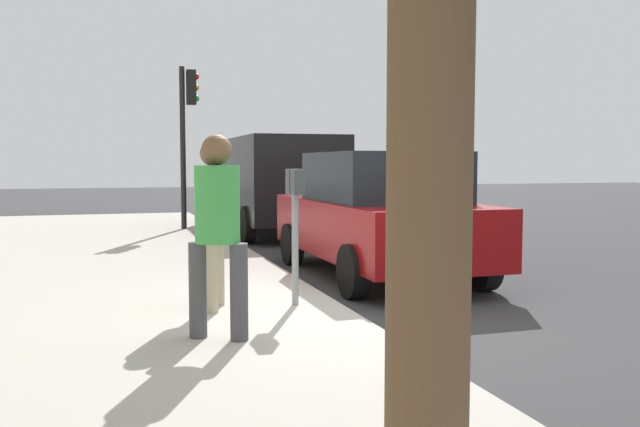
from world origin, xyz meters
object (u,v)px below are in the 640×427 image
(parking_meter, at_px, (295,207))
(traffic_signal, at_px, (187,120))
(parked_sedan_near, at_px, (378,214))
(parked_van_far, at_px, (275,179))
(pedestrian_at_meter, at_px, (213,212))
(pedestrian_bystander, at_px, (217,221))

(parking_meter, relative_size, traffic_signal, 0.39)
(parked_sedan_near, relative_size, parked_van_far, 0.84)
(parking_meter, xyz_separation_m, pedestrian_at_meter, (0.06, 0.83, -0.03))
(parking_meter, bearing_deg, parked_van_far, -12.28)
(pedestrian_at_meter, distance_m, traffic_signal, 8.72)
(traffic_signal, bearing_deg, parking_meter, -179.23)
(pedestrian_at_meter, bearing_deg, parking_meter, 14.79)
(pedestrian_at_meter, height_order, parked_sedan_near, pedestrian_at_meter)
(parked_sedan_near, bearing_deg, parking_meter, 140.07)
(parked_van_far, bearing_deg, parked_sedan_near, 180.00)
(parked_sedan_near, bearing_deg, pedestrian_at_meter, 128.53)
(parked_van_far, bearing_deg, parking_meter, 167.72)
(pedestrian_at_meter, bearing_deg, pedestrian_bystander, -77.80)
(pedestrian_at_meter, height_order, parked_van_far, parked_van_far)
(pedestrian_at_meter, distance_m, parked_van_far, 8.72)
(pedestrian_bystander, bearing_deg, parked_sedan_near, -8.01)
(parked_sedan_near, height_order, parked_van_far, parked_van_far)
(traffic_signal, bearing_deg, pedestrian_bystander, 174.96)
(pedestrian_at_meter, xyz_separation_m, pedestrian_bystander, (-1.18, 0.14, 0.01))
(parked_sedan_near, bearing_deg, traffic_signal, 16.72)
(pedestrian_bystander, bearing_deg, parking_meter, -8.76)
(parking_meter, xyz_separation_m, traffic_signal, (8.63, 0.12, 1.41))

